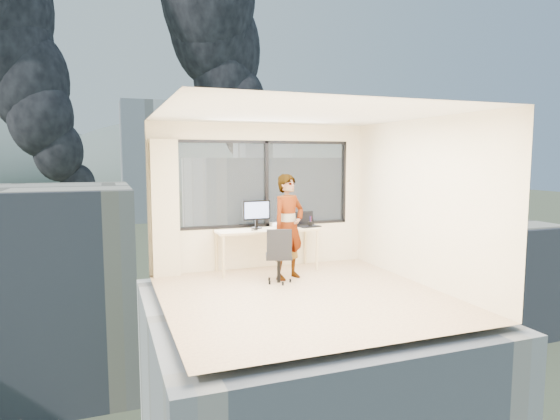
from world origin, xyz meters
name	(u,v)px	position (x,y,z in m)	size (l,w,h in m)	color
floor	(304,296)	(0.00, 0.00, 0.00)	(4.00, 4.00, 0.01)	beige
ceiling	(305,114)	(0.00, 0.00, 2.60)	(4.00, 4.00, 0.01)	white
wall_front	(381,225)	(0.00, -2.00, 1.30)	(4.00, 0.01, 2.60)	beige
wall_left	(160,212)	(-2.00, 0.00, 1.30)	(0.01, 4.00, 2.60)	beige
wall_right	(422,202)	(2.00, 0.00, 1.30)	(0.01, 4.00, 2.60)	beige
window_wall	(264,184)	(0.05, 2.00, 1.52)	(3.30, 0.16, 1.55)	black
curtain	(165,208)	(-1.72, 1.88, 1.15)	(0.45, 0.14, 2.30)	beige
desk	(267,250)	(0.00, 1.66, 0.38)	(1.80, 0.60, 0.75)	beige
chair	(279,255)	(-0.09, 0.82, 0.45)	(0.46, 0.46, 0.91)	black
person	(288,227)	(0.16, 1.03, 0.86)	(0.63, 0.41, 1.73)	#2D2D33
monitor	(257,214)	(-0.16, 1.77, 1.00)	(0.51, 0.11, 0.51)	black
game_console	(280,224)	(0.32, 1.85, 0.79)	(0.30, 0.25, 0.07)	white
laptop	(309,220)	(0.79, 1.63, 0.87)	(0.38, 0.40, 0.25)	black
cellphone	(255,230)	(-0.26, 1.57, 0.76)	(0.10, 0.05, 0.01)	black
pen_cup	(310,224)	(0.80, 1.59, 0.80)	(0.08, 0.08, 0.10)	black
handbag	(304,220)	(0.80, 1.87, 0.84)	(0.24, 0.12, 0.19)	#0B4346
exterior_ground	(117,221)	(0.00, 120.00, -14.00)	(400.00, 400.00, 0.04)	#515B3D
near_bldg_a	(10,290)	(-9.00, 30.00, -7.00)	(16.00, 12.00, 14.00)	beige
near_bldg_b	(264,239)	(12.00, 38.00, -6.00)	(14.00, 13.00, 16.00)	white
near_bldg_c	(482,276)	(30.00, 28.00, -9.00)	(12.00, 10.00, 10.00)	beige
far_tower_b	(148,162)	(8.00, 120.00, 1.00)	(13.00, 13.00, 30.00)	silver
far_tower_c	(262,167)	(45.00, 140.00, -1.00)	(15.00, 15.00, 26.00)	silver
hill_b	(257,180)	(100.00, 320.00, -14.00)	(300.00, 220.00, 96.00)	slate
tree_b	(241,368)	(4.00, 18.00, -9.50)	(7.60, 7.60, 9.00)	#274D19
tree_c	(344,257)	(22.00, 40.00, -9.00)	(8.40, 8.40, 10.00)	#274D19
smoke_plume_a	(72,31)	(-10.00, 150.00, 39.00)	(40.00, 24.00, 90.00)	black
smoke_plume_b	(262,92)	(55.00, 170.00, 27.00)	(30.00, 18.00, 70.00)	black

